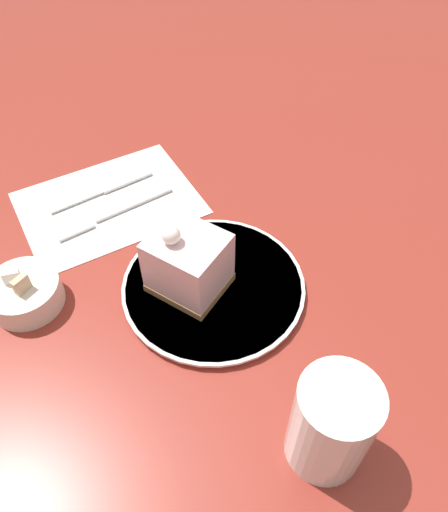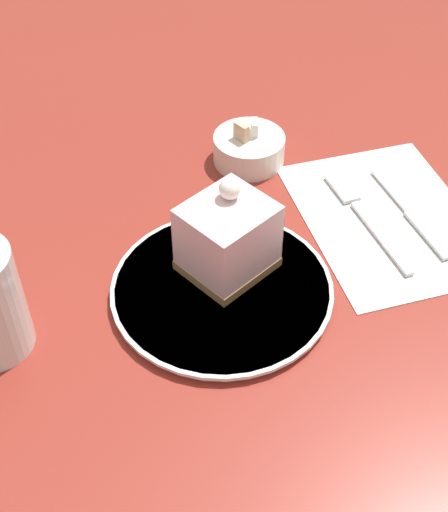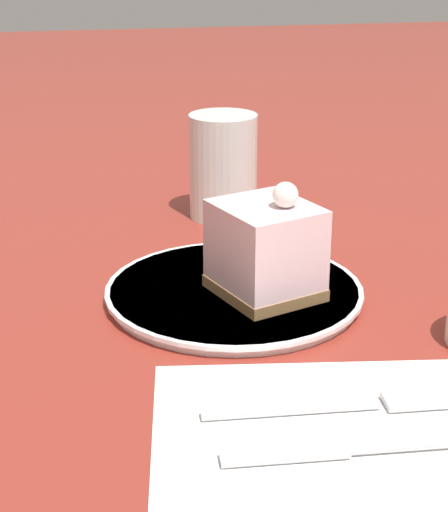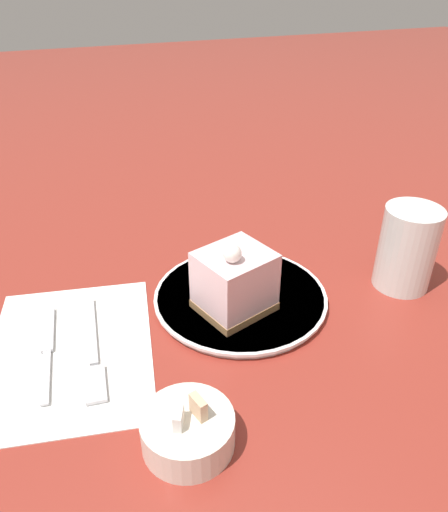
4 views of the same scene
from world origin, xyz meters
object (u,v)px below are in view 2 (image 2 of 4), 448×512
object	(u,v)px
knife	(416,220)
fork	(361,211)
sugar_bowl	(249,149)
plate	(222,289)
cake_slice	(228,238)

from	to	relation	value
knife	fork	bearing A→B (deg)	145.46
knife	sugar_bowl	world-z (taller)	sugar_bowl
plate	knife	bearing A→B (deg)	1.53
fork	knife	size ratio (longest dim) A/B	1.08
plate	sugar_bowl	bearing A→B (deg)	57.03
plate	fork	size ratio (longest dim) A/B	1.29
knife	plate	bearing A→B (deg)	-174.60
fork	sugar_bowl	distance (m)	0.16
fork	sugar_bowl	world-z (taller)	sugar_bowl
knife	sugar_bowl	xyz separation A→B (m)	(-0.12, 0.19, 0.01)
plate	cake_slice	bearing A→B (deg)	52.84
fork	sugar_bowl	xyz separation A→B (m)	(-0.07, 0.15, 0.01)
cake_slice	sugar_bowl	xyz separation A→B (m)	(0.11, 0.17, -0.03)
cake_slice	fork	size ratio (longest dim) A/B	0.60
plate	sugar_bowl	distance (m)	0.23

